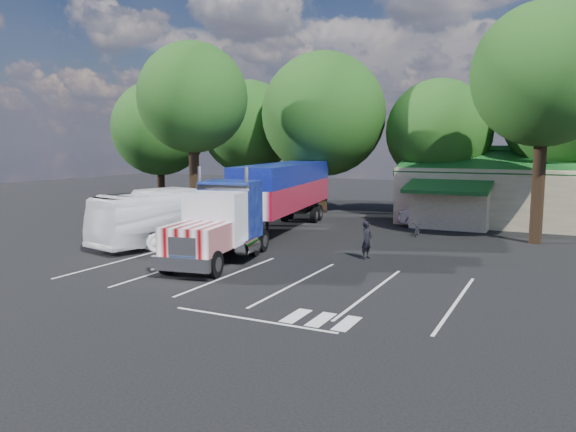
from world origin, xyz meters
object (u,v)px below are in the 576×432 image
at_px(tour_bus, 183,215).
at_px(silver_sedan, 434,216).
at_px(woman, 367,240).
at_px(bicycle, 417,229).
at_px(semi_truck, 271,194).

xyz_separation_m(tour_bus, silver_sedan, (12.00, 12.10, -0.81)).
distance_m(woman, bicycle, 8.04).
bearing_deg(semi_truck, woman, -37.38).
height_order(semi_truck, silver_sedan, semi_truck).
xyz_separation_m(woman, tour_bus, (-11.21, -0.03, 0.63)).
height_order(semi_truck, woman, semi_truck).
distance_m(woman, tour_bus, 11.22).
height_order(semi_truck, tour_bus, semi_truck).
relative_size(woman, silver_sedan, 0.41).
distance_m(semi_truck, bicycle, 9.33).
relative_size(semi_truck, tour_bus, 1.95).
distance_m(bicycle, tour_bus, 14.34).
bearing_deg(tour_bus, woman, 13.70).
bearing_deg(tour_bus, bicycle, 47.72).
bearing_deg(bicycle, tour_bus, -152.67).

